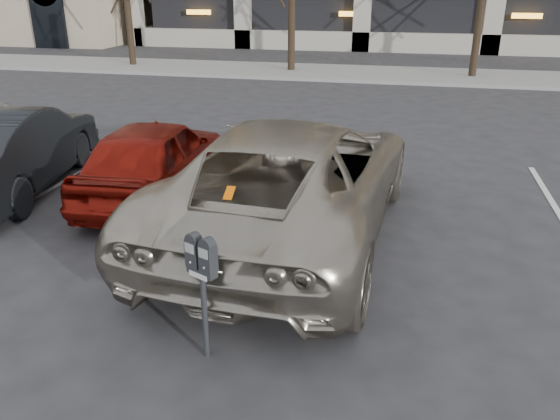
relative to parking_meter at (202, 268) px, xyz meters
The scene contains 7 objects.
ground 2.27m from the parking_meter, 92.36° to the left, with size 140.00×140.00×0.00m, color #28282B.
sidewalk 18.08m from the parking_meter, 90.27° to the left, with size 80.00×4.00×0.12m, color gray.
stall_lines 4.70m from the parking_meter, 108.80° to the left, with size 16.90×5.20×0.00m.
parking_meter is the anchor object (origin of this frame).
suv_silver 2.98m from the parking_meter, 86.31° to the left, with size 3.09×6.09×1.66m.
car_red 4.56m from the parking_meter, 120.77° to the left, with size 1.57×3.90×1.33m, color maroon.
car_dark 6.10m from the parking_meter, 143.19° to the left, with size 1.55×4.44×1.46m, color black.
Camera 1 is at (1.76, -6.10, 3.31)m, focal length 35.00 mm.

